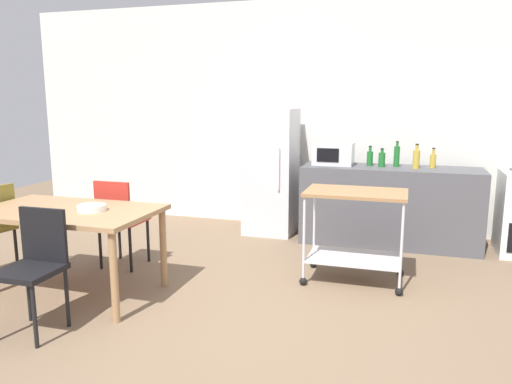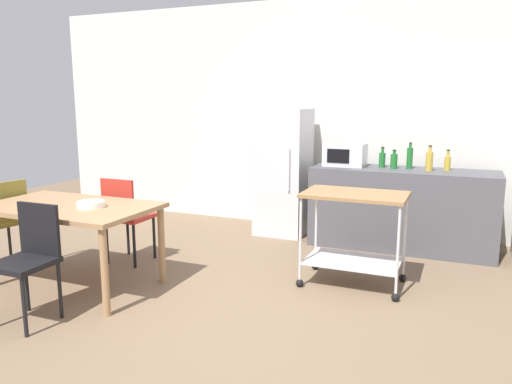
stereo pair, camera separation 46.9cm
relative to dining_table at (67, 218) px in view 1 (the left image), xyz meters
The scene contains 15 objects.
ground_plane 1.81m from the dining_table, ahead, with size 12.00×12.00×0.00m, color brown.
back_wall 3.49m from the dining_table, 60.66° to the left, with size 8.40×0.12×2.90m, color silver.
kitchen_counter 3.50m from the dining_table, 42.65° to the left, with size 2.00×0.64×0.90m, color #4C4C51.
dining_table is the anchor object (origin of this frame).
chair_red 0.74m from the dining_table, 86.65° to the left, with size 0.40×0.40×0.89m.
chair_black 0.71m from the dining_table, 71.55° to the right, with size 0.40×0.40×0.89m.
refrigerator 2.71m from the dining_table, 65.63° to the left, with size 0.60×0.63×1.55m.
kitchen_cart 2.53m from the dining_table, 23.95° to the left, with size 0.91×0.57×0.85m.
microwave 3.08m from the dining_table, 51.71° to the left, with size 0.46×0.35×0.26m.
bottle_wine 3.38m from the dining_table, 46.52° to the left, with size 0.07×0.07×0.23m.
bottle_vinegar 3.43m from the dining_table, 44.03° to the left, with size 0.08×0.08×0.21m.
bottle_olive_oil 3.59m from the dining_table, 42.98° to the left, with size 0.07×0.07×0.29m.
bottle_sesame_oil 3.69m from the dining_table, 39.56° to the left, with size 0.07×0.07×0.28m.
bottle_soda 3.89m from the dining_table, 39.11° to the left, with size 0.07×0.07×0.23m.
fruit_bowl 0.27m from the dining_table, ahead, with size 0.23×0.23×0.05m, color white.
Camera 1 is at (1.07, -3.21, 1.67)m, focal length 34.84 mm.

